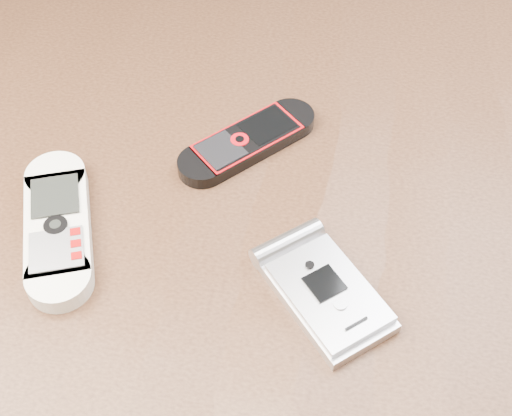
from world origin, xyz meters
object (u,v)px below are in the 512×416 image
object	(u,v)px
motorola_razr	(326,292)
nokia_black_red	(248,141)
table	(251,284)
nokia_white	(58,226)

from	to	relation	value
motorola_razr	nokia_black_red	bearing A→B (deg)	79.08
motorola_razr	table	bearing A→B (deg)	93.80
nokia_black_red	motorola_razr	bearing A→B (deg)	-16.20
nokia_black_red	motorola_razr	xyz separation A→B (m)	(0.08, -0.15, 0.00)
nokia_white	motorola_razr	world-z (taller)	same
table	nokia_black_red	size ratio (longest dim) A/B	8.49
table	nokia_white	world-z (taller)	nokia_white
nokia_black_red	nokia_white	bearing A→B (deg)	-94.23
table	nokia_white	xyz separation A→B (m)	(-0.15, -0.04, 0.11)
table	nokia_black_red	bearing A→B (deg)	100.44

